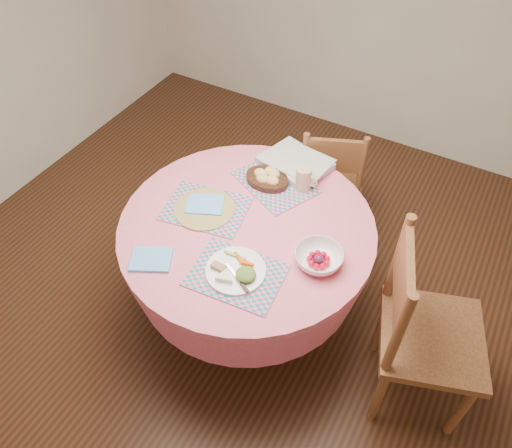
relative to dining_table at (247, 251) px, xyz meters
The scene contains 16 objects.
ground 0.56m from the dining_table, ahead, with size 4.00×4.00×0.00m, color #331C0F.
room_envelope 1.16m from the dining_table, ahead, with size 4.01×4.01×2.71m.
dining_table is the anchor object (origin of this frame).
chair_right 0.90m from the dining_table, ahead, with size 0.59×0.60×1.04m.
chair_back 0.84m from the dining_table, 83.11° to the left, with size 0.51×0.50×0.86m.
placemat_front 0.37m from the dining_table, 68.38° to the right, with size 0.40×0.30×0.01m, color #167C74.
placemat_left 0.30m from the dining_table, behind, with size 0.40×0.30×0.01m, color #167C74.
placemat_back 0.39m from the dining_table, 93.70° to the left, with size 0.40×0.30×0.01m, color #167C74.
wicker_trivet 0.31m from the dining_table, behind, with size 0.30×0.30×0.01m, color #9D8544.
napkin_near 0.52m from the dining_table, 123.15° to the right, with size 0.18×0.14×0.01m, color #5AA7E9.
napkin_far 0.32m from the dining_table, behind, with size 0.18×0.14×0.01m, color #5AA7E9.
dinner_plate 0.37m from the dining_table, 68.65° to the right, with size 0.27×0.27×0.05m.
bread_bowl 0.39m from the dining_table, 100.57° to the left, with size 0.23×0.23×0.08m.
latte_mug 0.46m from the dining_table, 70.92° to the left, with size 0.12×0.08×0.13m.
fruit_bowl 0.46m from the dining_table, ahead, with size 0.26×0.26×0.07m.
newspaper_stack 0.55m from the dining_table, 88.58° to the left, with size 0.40×0.35×0.04m.
Camera 1 is at (0.84, -1.40, 2.49)m, focal length 35.00 mm.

